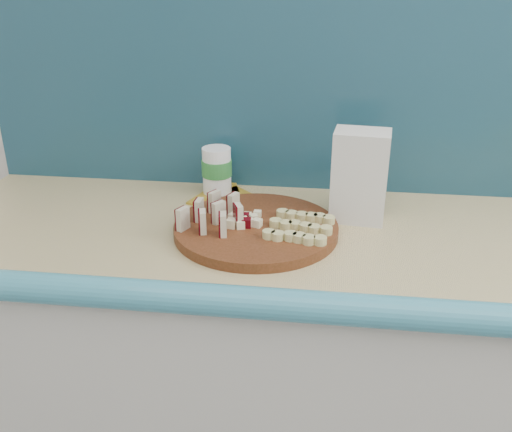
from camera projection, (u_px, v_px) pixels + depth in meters
name	position (u px, v px, depth m)	size (l,w,h in m)	color
kitchen_counter	(392.00, 398.00, 1.45)	(2.20, 0.63, 0.91)	beige
backsplash	(409.00, 97.00, 1.42)	(2.20, 0.02, 0.50)	teal
cutting_board	(256.00, 229.00, 1.28)	(0.37, 0.37, 0.02)	#3F220D
apple_wedges	(214.00, 213.00, 1.27)	(0.14, 0.15, 0.05)	beige
apple_chunks	(246.00, 219.00, 1.28)	(0.05, 0.06, 0.02)	#F8F1C6
banana_slices	(300.00, 227.00, 1.24)	(0.16, 0.16, 0.02)	#CBC47C
flour_bag	(360.00, 176.00, 1.31)	(0.13, 0.09, 0.21)	silver
canister	(217.00, 170.00, 1.47)	(0.08, 0.08, 0.13)	white
banana_peel	(230.00, 194.00, 1.49)	(0.22, 0.18, 0.01)	gold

